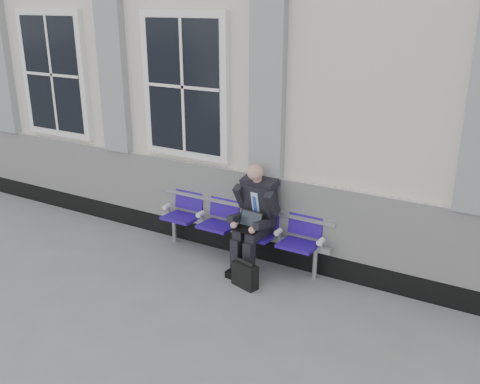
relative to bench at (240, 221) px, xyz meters
The scene contains 5 objects.
ground 1.93m from the bench, 134.16° to the right, with size 70.00×70.00×0.00m, color slate.
station_building 3.02m from the bench, 121.23° to the left, with size 14.40×4.40×4.49m.
bench is the anchor object (origin of this frame).
businessman 0.39m from the bench, 24.58° to the right, with size 0.58×0.78×1.42m.
briefcase 0.87m from the bench, 55.71° to the right, with size 0.37×0.23×0.35m.
Camera 1 is at (4.60, -4.39, 3.32)m, focal length 40.00 mm.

